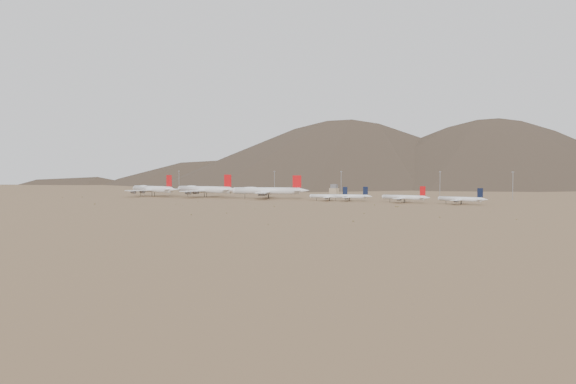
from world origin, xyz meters
The scene contains 16 objects.
ground centered at (0.00, 0.00, 0.00)m, with size 3000.00×3000.00×0.00m, color olive.
mountain_ridge centered at (0.00, 900.00, 150.00)m, with size 4400.00×1000.00×300.00m.
widebody_west centered at (-128.08, 21.12, 7.59)m, with size 72.56×57.23×22.00m.
widebody_centre centered at (-70.52, 31.58, 7.78)m, with size 76.00×58.61×22.57m.
widebody_east centered at (-3.23, 38.98, 7.56)m, with size 70.57×56.34×21.93m.
narrowbody_a centered at (63.02, 33.99, 4.03)m, with size 36.77×27.16×12.40m.
narrowbody_b centered at (79.96, 38.14, 4.13)m, with size 37.90×27.89×12.72m.
narrowbody_c centered at (129.63, 36.68, 4.52)m, with size 42.20×30.45×13.93m.
narrowbody_d centered at (175.43, 35.99, 4.29)m, with size 39.94×29.00×13.23m.
control_tower centered at (30.00, 120.00, 5.32)m, with size 8.00×8.00×12.00m.
mast_far_west centered at (-168.32, 112.61, 14.20)m, with size 2.00×0.60×25.70m.
mast_west centered at (-42.63, 122.14, 14.20)m, with size 2.00×0.60×25.70m.
mast_centre centered at (38.46, 118.54, 14.20)m, with size 2.00×0.60×25.70m.
mast_east centered at (133.48, 144.90, 14.20)m, with size 2.00×0.60×25.70m.
mast_far_east centered at (203.84, 119.64, 14.20)m, with size 2.00×0.60×25.70m.
desert_scrub centered at (6.19, -69.78, 0.34)m, with size 422.47×173.89×0.94m.
Camera 1 is at (261.88, -417.65, 28.23)m, focal length 35.00 mm.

